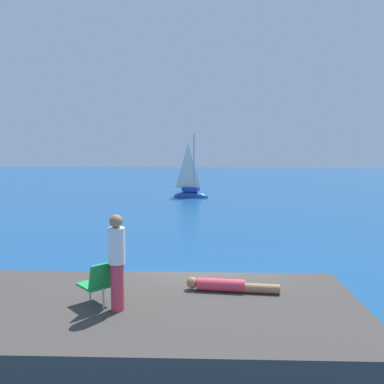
% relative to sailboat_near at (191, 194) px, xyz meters
% --- Properties ---
extents(ground_plane, '(160.00, 160.00, 0.00)m').
position_rel_sailboat_near_xyz_m(ground_plane, '(2.04, -21.23, -0.30)').
color(ground_plane, navy).
extents(shore_ledge, '(7.62, 3.83, 1.05)m').
position_rel_sailboat_near_xyz_m(shore_ledge, '(1.08, -24.16, 0.22)').
color(shore_ledge, '#423D38').
rests_on(shore_ledge, ground).
extents(boulder_seaward, '(1.23, 1.32, 0.68)m').
position_rel_sailboat_near_xyz_m(boulder_seaward, '(1.58, -22.50, -0.30)').
color(boulder_seaward, '#3B3C38').
rests_on(boulder_seaward, ground).
extents(boulder_inland, '(1.06, 0.94, 0.72)m').
position_rel_sailboat_near_xyz_m(boulder_inland, '(3.35, -22.35, -0.30)').
color(boulder_inland, '#453836').
rests_on(boulder_inland, ground).
extents(sailboat_near, '(3.09, 1.76, 5.58)m').
position_rel_sailboat_near_xyz_m(sailboat_near, '(0.00, 0.00, 0.00)').
color(sailboat_near, '#193D99').
rests_on(sailboat_near, ground).
extents(person_sunbather, '(1.76, 0.32, 0.25)m').
position_rel_sailboat_near_xyz_m(person_sunbather, '(2.48, -23.48, 0.86)').
color(person_sunbather, '#DB384C').
rests_on(person_sunbather, shore_ledge).
extents(person_standing, '(0.28, 0.28, 1.62)m').
position_rel_sailboat_near_xyz_m(person_standing, '(0.62, -24.46, 1.61)').
color(person_standing, '#DB384C').
rests_on(person_standing, shore_ledge).
extents(beach_chair, '(0.76, 0.76, 0.80)m').
position_rel_sailboat_near_xyz_m(beach_chair, '(0.26, -24.33, 1.19)').
color(beach_chair, green).
rests_on(beach_chair, shore_ledge).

